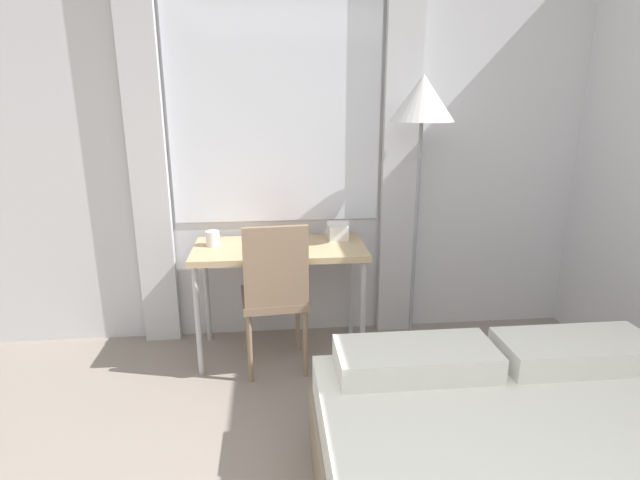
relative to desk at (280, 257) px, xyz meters
The scene contains 7 objects.
wall_back_with_window 0.80m from the desk, 51.86° to the left, with size 4.69×0.13×2.70m.
desk is the anchor object (origin of this frame).
desk_chair 0.28m from the desk, 98.63° to the right, with size 0.43×0.43×0.98m.
standing_lamp 1.28m from the desk, ahead, with size 0.40×0.40×1.82m.
telephone 0.44m from the desk, 18.42° to the left, with size 0.15×0.15×0.12m.
book 0.08m from the desk, 167.98° to the right, with size 0.29×0.19×0.02m.
mug 0.45m from the desk, behind, with size 0.09×0.09×0.10m.
Camera 1 is at (-0.36, -0.52, 1.69)m, focal length 28.00 mm.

